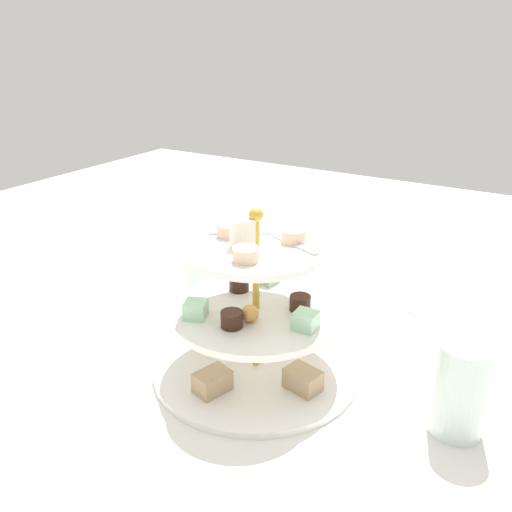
% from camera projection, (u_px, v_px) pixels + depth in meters
% --- Properties ---
extents(ground_plane, '(2.40, 2.40, 0.00)m').
position_uv_depth(ground_plane, '(256.00, 370.00, 0.82)').
color(ground_plane, silver).
extents(tiered_serving_stand, '(0.30, 0.30, 0.25)m').
position_uv_depth(tiered_serving_stand, '(256.00, 323.00, 0.79)').
color(tiered_serving_stand, white).
rests_on(tiered_serving_stand, ground_plane).
extents(water_glass_tall_right, '(0.07, 0.07, 0.13)m').
position_uv_depth(water_glass_tall_right, '(460.00, 388.00, 0.67)').
color(water_glass_tall_right, silver).
rests_on(water_glass_tall_right, ground_plane).
extents(water_glass_short_left, '(0.06, 0.06, 0.07)m').
position_uv_depth(water_glass_short_left, '(200.00, 275.00, 1.04)').
color(water_glass_short_left, silver).
rests_on(water_glass_short_left, ground_plane).
extents(teacup_with_saucer, '(0.09, 0.09, 0.05)m').
position_uv_depth(teacup_with_saucer, '(279.00, 274.00, 1.08)').
color(teacup_with_saucer, white).
rests_on(teacup_with_saucer, ground_plane).
extents(butter_knife_right, '(0.16, 0.09, 0.00)m').
position_uv_depth(butter_knife_right, '(405.00, 308.00, 0.99)').
color(butter_knife_right, silver).
rests_on(butter_knife_right, ground_plane).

